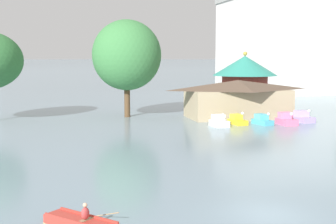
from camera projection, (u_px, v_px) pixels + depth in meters
The scene contains 11 objects.
ground_plane at pixel (268, 215), 24.23m from camera, with size 2000.00×2000.00×0.00m, color gray.
rowboat_with_rower at pixel (81, 223), 22.36m from camera, with size 3.58×3.67×1.37m.
pedal_boat_white at pixel (219, 122), 54.17m from camera, with size 1.90×2.44×1.60m.
pedal_boat_yellow at pixel (237, 120), 55.81m from camera, with size 1.76×2.77×1.60m.
pedal_boat_cyan at pixel (262, 120), 55.83m from camera, with size 1.86×2.90×1.52m.
pedal_boat_pink at pixel (286, 120), 55.59m from camera, with size 1.78×2.69×1.58m.
pedal_boat_lavender at pixel (303, 117), 57.94m from camera, with size 2.01×2.99×1.65m.
boathouse at pixel (238, 98), 61.71m from camera, with size 13.74×7.61×4.88m.
green_roof_pavilion at pixel (245, 76), 78.68m from camera, with size 10.61×10.61×8.66m.
shoreline_tree_mid at pixel (127, 55), 61.75m from camera, with size 8.96×8.96×12.65m.
background_building_block at pixel (288, 46), 99.83m from camera, with size 27.73×13.96×19.90m.
Camera 1 is at (-10.35, -21.64, 8.06)m, focal length 51.01 mm.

